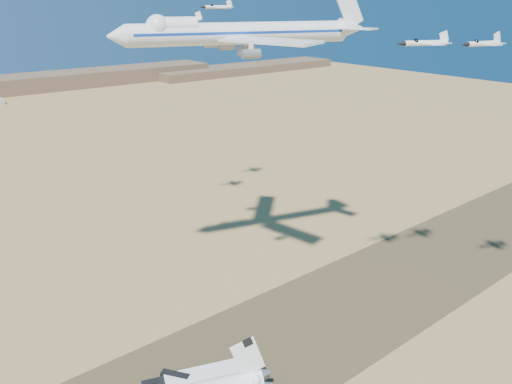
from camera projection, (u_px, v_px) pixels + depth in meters
ground at (237, 365)px, 147.10m from camera, size 1200.00×1200.00×0.00m
runway at (237, 365)px, 147.09m from camera, size 600.00×50.00×0.06m
ridgeline at (6, 88)px, 566.37m from camera, size 960.00×90.00×18.00m
carrier_747 at (234, 33)px, 150.29m from camera, size 81.97×61.04×20.55m
chase_jet_a at (425, 43)px, 132.50m from camera, size 14.94×9.09×3.88m
chase_jet_b at (483, 43)px, 137.19m from camera, size 15.29×8.63×3.84m
chase_jet_d at (185, 19)px, 195.81m from camera, size 14.70×8.60×3.75m
chase_jet_e at (217, 7)px, 214.84m from camera, size 15.28×8.65×3.84m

